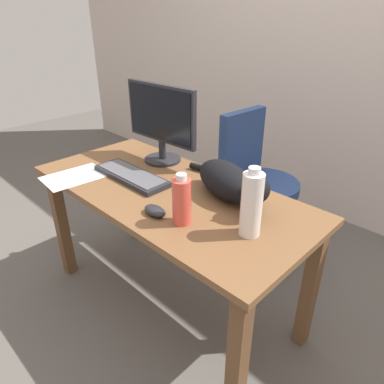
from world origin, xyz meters
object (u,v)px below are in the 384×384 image
object	(u,v)px
office_chair	(255,197)
computer_mouse	(155,211)
keyboard	(131,176)
water_bottle	(252,204)
monitor	(161,121)
spray_bottle	(182,201)
cat	(229,181)

from	to	relation	value
office_chair	computer_mouse	bearing A→B (deg)	-82.98
keyboard	water_bottle	xyz separation A→B (m)	(0.71, 0.01, 0.11)
office_chair	water_bottle	xyz separation A→B (m)	(0.47, -0.74, 0.43)
monitor	computer_mouse	world-z (taller)	monitor
office_chair	computer_mouse	distance (m)	0.96
water_bottle	spray_bottle	bearing A→B (deg)	-153.13
cat	water_bottle	xyz separation A→B (m)	(0.24, -0.17, 0.05)
monitor	spray_bottle	bearing A→B (deg)	-34.57
keyboard	spray_bottle	size ratio (longest dim) A/B	2.11
keyboard	spray_bottle	world-z (taller)	spray_bottle
monitor	computer_mouse	xyz separation A→B (m)	(0.41, -0.40, -0.21)
keyboard	cat	world-z (taller)	cat
office_chair	monitor	world-z (taller)	monitor
monitor	water_bottle	world-z (taller)	monitor
monitor	keyboard	bearing A→B (deg)	-77.08
cat	spray_bottle	distance (m)	0.29
office_chair	keyboard	bearing A→B (deg)	-107.84
office_chair	spray_bottle	size ratio (longest dim) A/B	4.43
office_chair	monitor	distance (m)	0.79
water_bottle	spray_bottle	xyz separation A→B (m)	(-0.24, -0.12, -0.03)
keyboard	water_bottle	size ratio (longest dim) A/B	1.63
computer_mouse	water_bottle	xyz separation A→B (m)	(0.36, 0.16, 0.11)
cat	water_bottle	world-z (taller)	water_bottle
cat	spray_bottle	size ratio (longest dim) A/B	2.79
water_bottle	keyboard	bearing A→B (deg)	-179.13
keyboard	computer_mouse	size ratio (longest dim) A/B	4.00
cat	water_bottle	bearing A→B (deg)	-35.54
office_chair	cat	xyz separation A→B (m)	(0.23, -0.57, 0.39)
cat	computer_mouse	distance (m)	0.35
office_chair	cat	bearing A→B (deg)	-68.12
monitor	keyboard	xyz separation A→B (m)	(0.06, -0.26, -0.21)
monitor	cat	distance (m)	0.56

